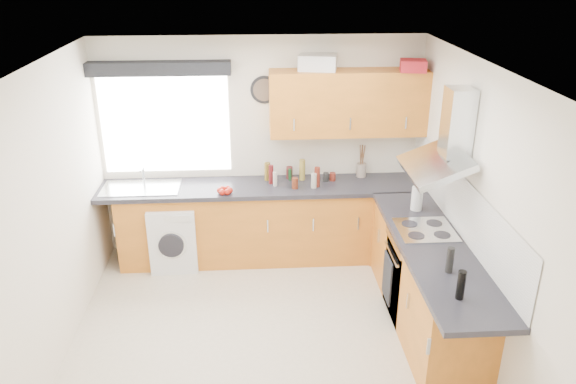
{
  "coord_description": "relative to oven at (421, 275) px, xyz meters",
  "views": [
    {
      "loc": [
        -0.07,
        -4.27,
        3.3
      ],
      "look_at": [
        0.25,
        0.85,
        1.1
      ],
      "focal_mm": 35.0,
      "sensor_mm": 36.0,
      "label": 1
    }
  ],
  "objects": [
    {
      "name": "jar_7",
      "position": [
        -1.14,
        1.09,
        0.55
      ],
      "size": [
        0.07,
        0.07,
        0.12
      ],
      "primitive_type": "cylinder",
      "color": "#5E2513",
      "rests_on": "worktop_back"
    },
    {
      "name": "casserole",
      "position": [
        -0.89,
        1.37,
        1.81
      ],
      "size": [
        0.44,
        0.35,
        0.16
      ],
      "primitive_type": "cube",
      "rotation": [
        0.0,
        0.0,
        -0.19
      ],
      "color": "silver",
      "rests_on": "upper_cabinets"
    },
    {
      "name": "ground_plane",
      "position": [
        -1.5,
        -0.3,
        -0.42
      ],
      "size": [
        3.6,
        3.6,
        0.0
      ],
      "primitive_type": "plane",
      "color": "beige"
    },
    {
      "name": "kitchen_roll",
      "position": [
        0.04,
        0.47,
        0.61
      ],
      "size": [
        0.14,
        0.14,
        0.24
      ],
      "primitive_type": "cylinder",
      "rotation": [
        0.0,
        0.0,
        0.34
      ],
      "color": "silver",
      "rests_on": "worktop_right"
    },
    {
      "name": "wall_left",
      "position": [
        -3.3,
        -0.3,
        0.82
      ],
      "size": [
        0.02,
        3.6,
        2.5
      ],
      "primitive_type": "cube",
      "color": "silver",
      "rests_on": "ground_plane"
    },
    {
      "name": "window",
      "position": [
        -2.55,
        1.49,
        1.12
      ],
      "size": [
        1.4,
        0.02,
        1.1
      ],
      "primitive_type": "cube",
      "color": "silver",
      "rests_on": "wall_back"
    },
    {
      "name": "jar_4",
      "position": [
        -1.18,
        1.34,
        0.55
      ],
      "size": [
        0.04,
        0.04,
        0.13
      ],
      "primitive_type": "cylinder",
      "color": "#133718",
      "rests_on": "worktop_back"
    },
    {
      "name": "base_cab_right",
      "position": [
        0.01,
        -0.15,
        0.01
      ],
      "size": [
        0.58,
        2.1,
        0.86
      ],
      "primitive_type": "cube",
      "color": "#AC611D",
      "rests_on": "ground_plane"
    },
    {
      "name": "storage_box",
      "position": [
        0.1,
        1.22,
        1.79
      ],
      "size": [
        0.3,
        0.26,
        0.12
      ],
      "primitive_type": "cube",
      "rotation": [
        0.0,
        0.0,
        -0.18
      ],
      "color": "#AE1B24",
      "rests_on": "upper_cabinets"
    },
    {
      "name": "worktop_back",
      "position": [
        -1.5,
        1.2,
        0.46
      ],
      "size": [
        3.6,
        0.62,
        0.05
      ],
      "primitive_type": "cube",
      "color": "black",
      "rests_on": "base_cab_back"
    },
    {
      "name": "utensil_pot",
      "position": [
        -0.35,
        1.4,
        0.56
      ],
      "size": [
        0.13,
        0.13,
        0.16
      ],
      "primitive_type": "cylinder",
      "rotation": [
        0.0,
        0.0,
        0.22
      ],
      "color": "gray",
      "rests_on": "worktop_back"
    },
    {
      "name": "bottle_1",
      "position": [
        -0.07,
        -1.11,
        0.6
      ],
      "size": [
        0.06,
        0.06,
        0.23
      ],
      "primitive_type": "cylinder",
      "color": "black",
      "rests_on": "worktop_right"
    },
    {
      "name": "jar_9",
      "position": [
        -0.7,
        1.3,
        0.53
      ],
      "size": [
        0.07,
        0.07,
        0.09
      ],
      "primitive_type": "cylinder",
      "color": "maroon",
      "rests_on": "worktop_back"
    },
    {
      "name": "wall_right",
      "position": [
        0.3,
        -0.3,
        0.82
      ],
      "size": [
        0.02,
        3.6,
        2.5
      ],
      "primitive_type": "cube",
      "color": "silver",
      "rests_on": "ground_plane"
    },
    {
      "name": "jar_1",
      "position": [
        -1.43,
        1.35,
        0.59
      ],
      "size": [
        0.07,
        0.07,
        0.21
      ],
      "primitive_type": "cylinder",
      "color": "brown",
      "rests_on": "worktop_back"
    },
    {
      "name": "base_cab_back",
      "position": [
        -1.6,
        1.21,
        0.01
      ],
      "size": [
        3.0,
        0.58,
        0.86
      ],
      "primitive_type": "cube",
      "color": "#AC611D",
      "rests_on": "ground_plane"
    },
    {
      "name": "sink",
      "position": [
        -2.83,
        1.2,
        0.52
      ],
      "size": [
        0.84,
        0.46,
        0.1
      ],
      "primitive_type": null,
      "color": "silver",
      "rests_on": "worktop_back"
    },
    {
      "name": "wall_back",
      "position": [
        -1.5,
        1.5,
        0.82
      ],
      "size": [
        3.6,
        0.02,
        2.5
      ],
      "primitive_type": "cube",
      "color": "silver",
      "rests_on": "ground_plane"
    },
    {
      "name": "jar_5",
      "position": [
        -0.89,
        1.13,
        0.6
      ],
      "size": [
        0.06,
        0.06,
        0.23
      ],
      "primitive_type": "cylinder",
      "color": "#5E1E13",
      "rests_on": "worktop_back"
    },
    {
      "name": "wall_front",
      "position": [
        -1.5,
        -2.1,
        0.82
      ],
      "size": [
        3.6,
        0.02,
        2.5
      ],
      "primitive_type": "cube",
      "color": "silver",
      "rests_on": "ground_plane"
    },
    {
      "name": "washing_machine",
      "position": [
        -2.5,
        1.1,
        -0.05
      ],
      "size": [
        0.53,
        0.52,
        0.75
      ],
      "primitive_type": "cube",
      "rotation": [
        0.0,
        0.0,
        0.04
      ],
      "color": "silver",
      "rests_on": "ground_plane"
    },
    {
      "name": "jar_3",
      "position": [
        -0.77,
        1.27,
        0.54
      ],
      "size": [
        0.07,
        0.07,
        0.1
      ],
      "primitive_type": "cylinder",
      "color": "black",
      "rests_on": "worktop_back"
    },
    {
      "name": "wall_clock",
      "position": [
        -1.45,
        1.48,
        1.49
      ],
      "size": [
        0.31,
        0.04,
        0.31
      ],
      "primitive_type": "cylinder",
      "rotation": [
        1.57,
        0.0,
        0.0
      ],
      "color": "black",
      "rests_on": "wall_back"
    },
    {
      "name": "ceiling",
      "position": [
        -1.5,
        -0.3,
        2.08
      ],
      "size": [
        3.6,
        3.6,
        0.02
      ],
      "primitive_type": "cube",
      "color": "white",
      "rests_on": "wall_back"
    },
    {
      "name": "jar_6",
      "position": [
        -0.93,
        1.09,
        0.57
      ],
      "size": [
        0.06,
        0.06,
        0.17
      ],
      "primitive_type": "cylinder",
      "color": "#A59C8D",
      "rests_on": "worktop_back"
    },
    {
      "name": "window_blind",
      "position": [
        -2.55,
        1.4,
        1.76
      ],
      "size": [
        1.5,
        0.18,
        0.14
      ],
      "primitive_type": "cube",
      "color": "black",
      "rests_on": "wall_back"
    },
    {
      "name": "oven",
      "position": [
        0.0,
        0.0,
        0.0
      ],
      "size": [
        0.56,
        0.58,
        0.85
      ],
      "primitive_type": "cube",
      "color": "black",
      "rests_on": "ground_plane"
    },
    {
      "name": "tomato_cluster",
      "position": [
        -1.9,
        1.0,
        0.52
      ],
      "size": [
        0.17,
        0.17,
        0.07
      ],
      "primitive_type": null,
      "rotation": [
        0.0,
        0.0,
        0.15
      ],
      "color": "#A4170C",
      "rests_on": "worktop_back"
    },
    {
      "name": "splashback",
      "position": [
        0.29,
        0.0,
        0.75
      ],
      "size": [
        0.01,
        3.0,
        0.54
      ],
      "primitive_type": "cube",
      "color": "white",
      "rests_on": "wall_right"
    },
    {
      "name": "base_cab_corner",
      "position": [
        0.0,
        1.2,
        0.01
      ],
      "size": [
        0.6,
        0.6,
        0.86
      ],
      "primitive_type": "cube",
      "color": "#AC611D",
      "rests_on": "ground_plane"
    },
    {
      "name": "jar_0",
      "position": [
        -1.04,
        1.34,
        0.6
      ],
      "size": [
        0.07,
        0.07,
        0.24
      ],
      "primitive_type": "cylinder",
      "color": "olive",
      "rests_on": "worktop_back"
    },
    {
      "name": "bottle_0",
      "position": [
        -0.02,
        -0.73,
        0.6
      ],
      "size": [
        0.06,
        0.06,
        0.22
      ],
      "primitive_type": "cylinder",
      "color": "black",
      "rests_on": "worktop_right"
    },
    {
      "name": "upper_cabinets",
      "position": [
        -0.55,
        1.32,
        1.38
      ],
      "size": [
        1.7,
        0.35,
        0.7
      ],
      "primitive_type": "cube",
      "color": "#AC611D",
      "rests_on": "wall_back"
    },
    {
      "name": "jar_8",
      "position": [
        -1.4,
        1.25,
        0.59
      ],
      "size": [
        0.05,
        0.05,
        0.22
      ],
      "primitive_type": "cylinder",
      "color": "#531113",
      "rests_on": "worktop_back"
    },
    {
      "name": "extractor_hood",
      "position": [
        0.1,
        -0.0,
        1.34
      ],
      "size": [
        0.52,
        0.78,
        0.66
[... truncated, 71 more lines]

